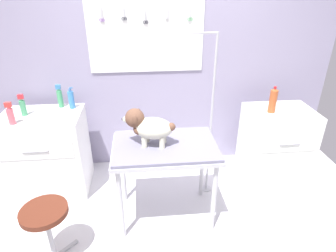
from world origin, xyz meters
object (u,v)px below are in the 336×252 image
at_px(dog, 148,126).
at_px(stool, 46,219).
at_px(cabinet_right, 275,147).
at_px(soda_bottle, 273,100).
at_px(grooming_arm, 210,126).
at_px(grooming_table, 165,153).
at_px(counter_left, 48,153).
at_px(detangler_spray, 60,97).

distance_m(dog, stool, 1.08).
distance_m(cabinet_right, soda_bottle, 0.59).
distance_m(grooming_arm, cabinet_right, 0.85).
bearing_deg(dog, grooming_table, -5.55).
distance_m(grooming_table, stool, 1.09).
distance_m(counter_left, soda_bottle, 2.41).
distance_m(cabinet_right, detangler_spray, 2.38).
height_order(grooming_arm, dog, grooming_arm).
distance_m(grooming_arm, soda_bottle, 0.68).
relative_size(dog, cabinet_right, 0.51).
xyz_separation_m(cabinet_right, soda_bottle, (-0.13, -0.03, 0.57)).
relative_size(detangler_spray, soda_bottle, 0.90).
distance_m(grooming_table, detangler_spray, 1.31).
relative_size(grooming_table, stool, 1.75).
xyz_separation_m(grooming_arm, dog, (-0.62, -0.32, 0.19)).
bearing_deg(soda_bottle, grooming_table, -160.69).
xyz_separation_m(detangler_spray, soda_bottle, (2.16, -0.35, 0.02)).
relative_size(dog, counter_left, 0.51).
height_order(counter_left, detangler_spray, detangler_spray).
xyz_separation_m(cabinet_right, detangler_spray, (-2.29, 0.32, 0.55)).
bearing_deg(stool, dog, 28.23).
height_order(dog, counter_left, dog).
distance_m(dog, counter_left, 1.31).
xyz_separation_m(dog, counter_left, (-1.07, 0.53, -0.53)).
xyz_separation_m(grooming_table, stool, (-0.97, -0.43, -0.27)).
bearing_deg(counter_left, grooming_arm, -7.30).
height_order(grooming_table, soda_bottle, soda_bottle).
bearing_deg(stool, cabinet_right, 20.93).
distance_m(grooming_table, counter_left, 1.36).
height_order(grooming_arm, soda_bottle, grooming_arm).
relative_size(grooming_table, grooming_arm, 0.55).
distance_m(grooming_arm, stool, 1.67).
xyz_separation_m(counter_left, stool, (0.24, -0.98, -0.00)).
relative_size(dog, stool, 0.85).
distance_m(cabinet_right, stool, 2.38).
xyz_separation_m(dog, stool, (-0.82, -0.44, -0.54)).
bearing_deg(detangler_spray, soda_bottle, -9.18).
bearing_deg(stool, detangler_spray, 93.48).
distance_m(grooming_arm, dog, 0.72).
xyz_separation_m(dog, detangler_spray, (-0.90, 0.73, 0.02)).
xyz_separation_m(cabinet_right, stool, (-2.22, -0.85, -0.00)).
distance_m(stool, soda_bottle, 2.32).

